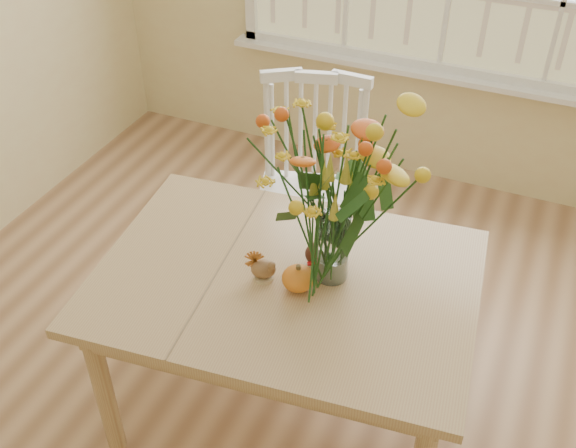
% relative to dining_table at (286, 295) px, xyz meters
% --- Properties ---
extents(dining_table, '(1.42, 1.08, 0.71)m').
position_rel_dining_table_xyz_m(dining_table, '(0.00, 0.00, 0.00)').
color(dining_table, tan).
rests_on(dining_table, floor).
extents(windsor_chair, '(0.58, 0.57, 1.03)m').
position_rel_dining_table_xyz_m(windsor_chair, '(-0.21, 0.78, -0.04)').
color(windsor_chair, white).
rests_on(windsor_chair, floor).
extents(flower_vase, '(0.53, 0.53, 0.63)m').
position_rel_dining_table_xyz_m(flower_vase, '(0.14, 0.07, 0.47)').
color(flower_vase, white).
rests_on(flower_vase, dining_table).
extents(pumpkin, '(0.11, 0.11, 0.09)m').
position_rel_dining_table_xyz_m(pumpkin, '(0.06, -0.04, 0.14)').
color(pumpkin, orange).
rests_on(pumpkin, dining_table).
extents(turkey_figurine, '(0.11, 0.09, 0.11)m').
position_rel_dining_table_xyz_m(turkey_figurine, '(-0.07, -0.04, 0.14)').
color(turkey_figurine, '#CCB78C').
rests_on(turkey_figurine, dining_table).
extents(dark_gourd, '(0.13, 0.09, 0.08)m').
position_rel_dining_table_xyz_m(dark_gourd, '(0.08, 0.11, 0.13)').
color(dark_gourd, '#38160F').
rests_on(dark_gourd, dining_table).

